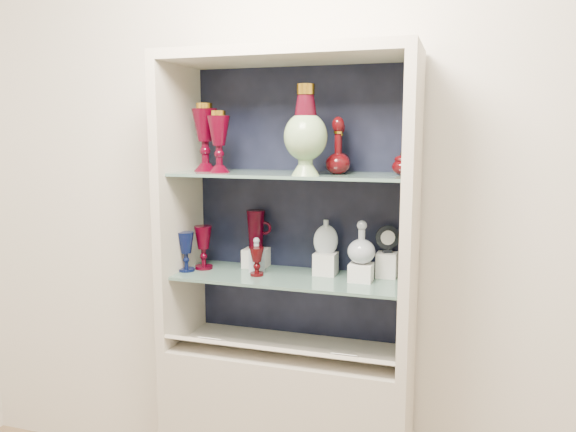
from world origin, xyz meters
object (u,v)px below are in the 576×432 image
(ruby_decanter_a, at_px, (338,142))
(clear_round_decanter, at_px, (362,243))
(enamel_urn, at_px, (306,130))
(ruby_pitcher, at_px, (256,230))
(clear_square_bottle, at_px, (257,255))
(ruby_decanter_b, at_px, (339,145))
(pedestal_lamp_left, at_px, (219,142))
(flat_flask, at_px, (326,236))
(lidded_bowl, at_px, (403,163))
(cameo_medallion, at_px, (387,239))
(cobalt_goblet, at_px, (186,252))
(ruby_goblet_small, at_px, (257,262))
(ruby_goblet_tall, at_px, (203,247))
(pedestal_lamp_right, at_px, (205,137))

(ruby_decanter_a, xyz_separation_m, clear_round_decanter, (0.09, 0.02, -0.39))
(enamel_urn, height_order, clear_round_decanter, enamel_urn)
(ruby_pitcher, height_order, clear_square_bottle, ruby_pitcher)
(ruby_decanter_b, bearing_deg, ruby_pitcher, 176.48)
(pedestal_lamp_left, relative_size, flat_flask, 1.72)
(flat_flask, bearing_deg, lidded_bowl, -33.18)
(pedestal_lamp_left, distance_m, flat_flask, 0.57)
(ruby_pitcher, bearing_deg, cameo_medallion, -4.39)
(clear_round_decanter, bearing_deg, lidded_bowl, 3.78)
(ruby_pitcher, bearing_deg, clear_round_decanter, -15.63)
(ruby_pitcher, relative_size, flat_flask, 1.18)
(cobalt_goblet, height_order, flat_flask, flat_flask)
(ruby_goblet_small, xyz_separation_m, clear_square_bottle, (-0.02, 0.06, 0.02))
(ruby_goblet_tall, height_order, ruby_pitcher, ruby_pitcher)
(cameo_medallion, bearing_deg, enamel_urn, -168.20)
(lidded_bowl, xyz_separation_m, clear_square_bottle, (-0.59, 0.00, -0.39))
(lidded_bowl, distance_m, cobalt_goblet, 0.96)
(pedestal_lamp_right, distance_m, cameo_medallion, 0.85)
(flat_flask, bearing_deg, ruby_decanter_a, -76.42)
(clear_square_bottle, height_order, clear_round_decanter, clear_round_decanter)
(pedestal_lamp_right, xyz_separation_m, ruby_goblet_small, (0.24, -0.04, -0.50))
(lidded_bowl, bearing_deg, ruby_goblet_tall, -179.15)
(cobalt_goblet, xyz_separation_m, cameo_medallion, (0.82, 0.15, 0.07))
(pedestal_lamp_right, xyz_separation_m, flat_flask, (0.50, 0.07, -0.40))
(cobalt_goblet, distance_m, clear_square_bottle, 0.30)
(ruby_decanter_b, height_order, clear_round_decanter, ruby_decanter_b)
(cobalt_goblet, bearing_deg, lidded_bowl, 4.57)
(ruby_goblet_tall, bearing_deg, cobalt_goblet, -132.12)
(clear_square_bottle, xyz_separation_m, cameo_medallion, (0.53, 0.08, 0.08))
(cobalt_goblet, bearing_deg, clear_round_decanter, 4.73)
(ruby_decanter_a, height_order, cobalt_goblet, ruby_decanter_a)
(ruby_decanter_a, relative_size, ruby_goblet_tall, 1.32)
(pedestal_lamp_left, distance_m, ruby_goblet_tall, 0.47)
(flat_flask, height_order, clear_round_decanter, same)
(pedestal_lamp_right, relative_size, lidded_bowl, 3.02)
(ruby_pitcher, bearing_deg, ruby_decanter_a, -21.50)
(ruby_goblet_tall, xyz_separation_m, ruby_goblet_small, (0.26, -0.04, -0.03))
(ruby_decanter_b, height_order, ruby_goblet_tall, ruby_decanter_b)
(ruby_decanter_b, distance_m, clear_round_decanter, 0.40)
(ruby_pitcher, distance_m, clear_square_bottle, 0.13)
(ruby_goblet_tall, distance_m, clear_round_decanter, 0.68)
(lidded_bowl, relative_size, cobalt_goblet, 0.55)
(pedestal_lamp_right, distance_m, clear_square_bottle, 0.53)
(ruby_decanter_a, relative_size, ruby_goblet_small, 2.11)
(pedestal_lamp_left, bearing_deg, cobalt_goblet, 178.72)
(ruby_decanter_b, relative_size, lidded_bowl, 2.40)
(ruby_goblet_tall, bearing_deg, cameo_medallion, 7.19)
(ruby_decanter_a, distance_m, ruby_pitcher, 0.55)
(ruby_decanter_a, height_order, lidded_bowl, ruby_decanter_a)
(lidded_bowl, relative_size, flat_flask, 0.65)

